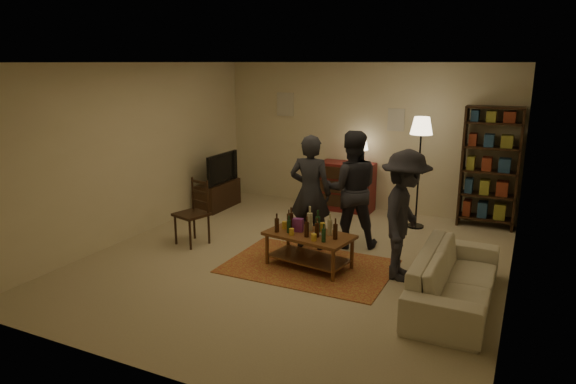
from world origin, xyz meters
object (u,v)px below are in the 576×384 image
Objects in this scene: bookshelf at (490,166)px; sofa at (455,278)px; coffee_table at (309,238)px; dining_chair at (195,209)px; tv_stand at (218,188)px; person_by_sofa at (404,216)px; dresser at (347,185)px; person_left at (310,193)px; floor_lamp at (421,134)px; person_right at (351,189)px.

bookshelf is 3.26m from sofa.
dining_chair reaches higher than coffee_table.
person_by_sofa is at bearing -23.98° from tv_stand.
person_left is at bearing -85.20° from dresser.
floor_lamp is 3.09m from sofa.
person_left is at bearing -135.27° from bookshelf.
bookshelf is at bearing 55.65° from coffee_table.
sofa is at bearing -25.34° from tv_stand.
floor_lamp reaches higher than person_right.
person_right reaches higher than person_by_sofa.
coffee_table is at bearing 105.24° from person_left.
sofa is at bearing -69.24° from floor_lamp.
dresser is 0.65× the size of sofa.
floor_lamp is 2.32m from person_by_sofa.
floor_lamp is (2.88, 2.24, 1.05)m from dining_chair.
bookshelf reaches higher than coffee_table.
person_by_sofa is (-0.76, -2.73, -0.20)m from bookshelf.
dresser is (-0.45, 2.84, 0.06)m from coffee_table.
floor_lamp reaches higher than coffee_table.
coffee_table is 0.67× the size of floor_lamp.
coffee_table is at bearing -111.82° from floor_lamp.
dining_chair is at bearing 89.00° from person_by_sofa.
person_by_sofa is (1.68, -2.66, 0.36)m from dresser.
floor_lamp is at bearing 20.76° from sofa.
person_by_sofa reaches higher than sofa.
coffee_table is 1.17× the size of tv_stand.
floor_lamp is 1.09× the size of person_left.
bookshelf reaches higher than dresser.
dining_chair is at bearing 176.43° from coffee_table.
coffee_table is 3.32m from tv_stand.
dining_chair is 0.96× the size of tv_stand.
person_by_sofa reaches higher than dining_chair.
coffee_table is 0.59× the size of sofa.
floor_lamp is at bearing 6.74° from tv_stand.
person_left is (-1.21, -1.69, -0.73)m from floor_lamp.
tv_stand is 0.63× the size of person_by_sofa.
person_right is at bearing -150.07° from person_left.
person_by_sofa is (0.28, -2.18, -0.74)m from floor_lamp.
tv_stand is 4.32m from person_by_sofa.
sofa is (1.00, -2.63, -1.27)m from floor_lamp.
person_left reaches higher than tv_stand.
person_left is (-0.27, 0.67, 0.44)m from coffee_table.
coffee_table is at bearing 12.50° from dining_chair.
bookshelf reaches higher than person_left.
dining_chair is 0.58× the size of person_right.
person_right reaches higher than coffee_table.
person_by_sofa is (-0.72, 0.45, 0.53)m from sofa.
dresser reaches higher than dining_chair.
floor_lamp is at bearing -19.07° from dresser.
person_right is at bearing -133.27° from bookshelf.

